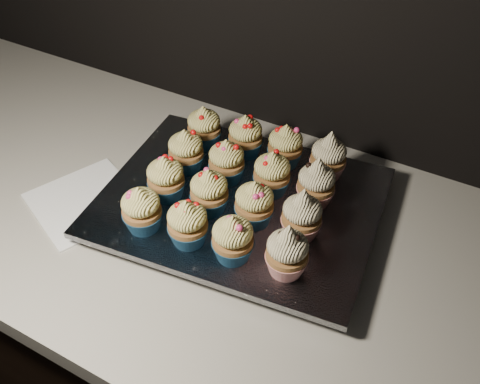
# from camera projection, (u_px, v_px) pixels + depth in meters

# --- Properties ---
(cabinet) EXTENTS (2.40, 0.60, 0.86)m
(cabinet) POSITION_uv_depth(u_px,v_px,m) (224.00, 365.00, 1.22)
(cabinet) COLOR black
(cabinet) RESTS_ON ground
(worktop) EXTENTS (2.44, 0.64, 0.04)m
(worktop) POSITION_uv_depth(u_px,v_px,m) (219.00, 229.00, 0.92)
(worktop) COLOR beige
(worktop) RESTS_ON cabinet
(napkin) EXTENTS (0.22, 0.22, 0.00)m
(napkin) POSITION_uv_depth(u_px,v_px,m) (86.00, 201.00, 0.94)
(napkin) COLOR white
(napkin) RESTS_ON worktop
(baking_tray) EXTENTS (0.45, 0.37, 0.02)m
(baking_tray) POSITION_uv_depth(u_px,v_px,m) (240.00, 209.00, 0.91)
(baking_tray) COLOR black
(baking_tray) RESTS_ON worktop
(foil_lining) EXTENTS (0.49, 0.40, 0.01)m
(foil_lining) POSITION_uv_depth(u_px,v_px,m) (240.00, 202.00, 0.90)
(foil_lining) COLOR silver
(foil_lining) RESTS_ON baking_tray
(cupcake_0) EXTENTS (0.06, 0.06, 0.08)m
(cupcake_0) POSITION_uv_depth(u_px,v_px,m) (142.00, 210.00, 0.82)
(cupcake_0) COLOR navy
(cupcake_0) RESTS_ON foil_lining
(cupcake_1) EXTENTS (0.06, 0.06, 0.08)m
(cupcake_1) POSITION_uv_depth(u_px,v_px,m) (188.00, 223.00, 0.80)
(cupcake_1) COLOR navy
(cupcake_1) RESTS_ON foil_lining
(cupcake_2) EXTENTS (0.06, 0.06, 0.08)m
(cupcake_2) POSITION_uv_depth(u_px,v_px,m) (233.00, 239.00, 0.78)
(cupcake_2) COLOR navy
(cupcake_2) RESTS_ON foil_lining
(cupcake_3) EXTENTS (0.06, 0.06, 0.10)m
(cupcake_3) POSITION_uv_depth(u_px,v_px,m) (287.00, 252.00, 0.76)
(cupcake_3) COLOR #AD1B18
(cupcake_3) RESTS_ON foil_lining
(cupcake_4) EXTENTS (0.06, 0.06, 0.08)m
(cupcake_4) POSITION_uv_depth(u_px,v_px,m) (166.00, 179.00, 0.88)
(cupcake_4) COLOR navy
(cupcake_4) RESTS_ON foil_lining
(cupcake_5) EXTENTS (0.06, 0.06, 0.08)m
(cupcake_5) POSITION_uv_depth(u_px,v_px,m) (209.00, 192.00, 0.85)
(cupcake_5) COLOR navy
(cupcake_5) RESTS_ON foil_lining
(cupcake_6) EXTENTS (0.06, 0.06, 0.08)m
(cupcake_6) POSITION_uv_depth(u_px,v_px,m) (254.00, 204.00, 0.83)
(cupcake_6) COLOR navy
(cupcake_6) RESTS_ON foil_lining
(cupcake_7) EXTENTS (0.06, 0.06, 0.10)m
(cupcake_7) POSITION_uv_depth(u_px,v_px,m) (302.00, 215.00, 0.81)
(cupcake_7) COLOR #AD1B18
(cupcake_7) RESTS_ON foil_lining
(cupcake_8) EXTENTS (0.06, 0.06, 0.08)m
(cupcake_8) POSITION_uv_depth(u_px,v_px,m) (186.00, 151.00, 0.93)
(cupcake_8) COLOR navy
(cupcake_8) RESTS_ON foil_lining
(cupcake_9) EXTENTS (0.06, 0.06, 0.08)m
(cupcake_9) POSITION_uv_depth(u_px,v_px,m) (227.00, 161.00, 0.91)
(cupcake_9) COLOR navy
(cupcake_9) RESTS_ON foil_lining
(cupcake_10) EXTENTS (0.06, 0.06, 0.08)m
(cupcake_10) POSITION_uv_depth(u_px,v_px,m) (272.00, 174.00, 0.89)
(cupcake_10) COLOR navy
(cupcake_10) RESTS_ON foil_lining
(cupcake_11) EXTENTS (0.06, 0.06, 0.10)m
(cupcake_11) POSITION_uv_depth(u_px,v_px,m) (316.00, 183.00, 0.87)
(cupcake_11) COLOR #AD1B18
(cupcake_11) RESTS_ON foil_lining
(cupcake_12) EXTENTS (0.06, 0.06, 0.08)m
(cupcake_12) POSITION_uv_depth(u_px,v_px,m) (204.00, 128.00, 0.98)
(cupcake_12) COLOR navy
(cupcake_12) RESTS_ON foil_lining
(cupcake_13) EXTENTS (0.06, 0.06, 0.08)m
(cupcake_13) POSITION_uv_depth(u_px,v_px,m) (245.00, 136.00, 0.96)
(cupcake_13) COLOR navy
(cupcake_13) RESTS_ON foil_lining
(cupcake_14) EXTENTS (0.06, 0.06, 0.08)m
(cupcake_14) POSITION_uv_depth(u_px,v_px,m) (285.00, 146.00, 0.94)
(cupcake_14) COLOR navy
(cupcake_14) RESTS_ON foil_lining
(cupcake_15) EXTENTS (0.06, 0.06, 0.10)m
(cupcake_15) POSITION_uv_depth(u_px,v_px,m) (328.00, 157.00, 0.92)
(cupcake_15) COLOR #AD1B18
(cupcake_15) RESTS_ON foil_lining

